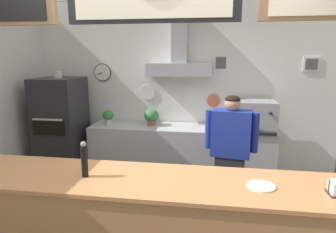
% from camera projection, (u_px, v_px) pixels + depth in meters
% --- Properties ---
extents(back_wall_assembly, '(4.91, 2.60, 2.85)m').
position_uv_depth(back_wall_assembly, '(182.00, 85.00, 4.61)').
color(back_wall_assembly, gray).
rests_on(back_wall_assembly, ground_plane).
extents(back_prep_counter, '(2.81, 0.63, 0.91)m').
position_uv_depth(back_prep_counter, '(180.00, 155.00, 4.61)').
color(back_prep_counter, '#B7BABF').
rests_on(back_prep_counter, ground_plane).
extents(pizza_oven, '(0.65, 0.74, 1.75)m').
position_uv_depth(pizza_oven, '(62.00, 130.00, 4.58)').
color(pizza_oven, '#232326').
rests_on(pizza_oven, ground_plane).
extents(shop_worker, '(0.59, 0.29, 1.56)m').
position_uv_depth(shop_worker, '(230.00, 159.00, 3.33)').
color(shop_worker, '#232328').
rests_on(shop_worker, ground_plane).
extents(espresso_machine, '(0.59, 0.55, 0.43)m').
position_uv_depth(espresso_machine, '(255.00, 116.00, 4.28)').
color(espresso_machine, '#A3A5AD').
rests_on(espresso_machine, back_prep_counter).
extents(potted_sage, '(0.23, 0.23, 0.26)m').
position_uv_depth(potted_sage, '(151.00, 116.00, 4.58)').
color(potted_sage, '#9E563D').
rests_on(potted_sage, back_prep_counter).
extents(potted_thyme, '(0.18, 0.18, 0.22)m').
position_uv_depth(potted_thyme, '(108.00, 116.00, 4.65)').
color(potted_thyme, beige).
rests_on(potted_thyme, back_prep_counter).
extents(pepper_grinder, '(0.05, 0.05, 0.29)m').
position_uv_depth(pepper_grinder, '(84.00, 159.00, 2.24)').
color(pepper_grinder, black).
rests_on(pepper_grinder, service_counter).
extents(condiment_plate, '(0.20, 0.20, 0.01)m').
position_uv_depth(condiment_plate, '(261.00, 186.00, 2.09)').
color(condiment_plate, white).
rests_on(condiment_plate, service_counter).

